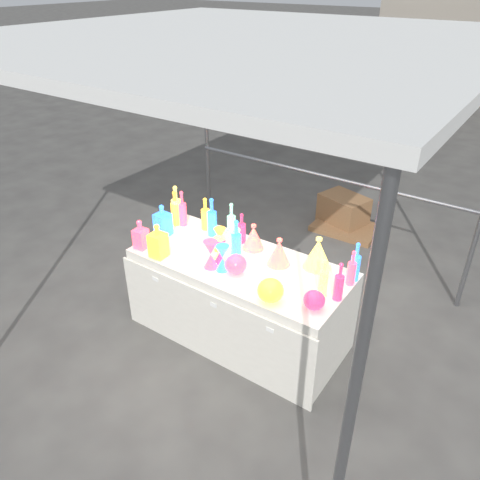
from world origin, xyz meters
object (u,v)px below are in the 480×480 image
Objects in this scene: bottle_0 at (175,208)px; lampshade_0 at (253,237)px; display_table at (239,299)px; globe_0 at (270,292)px; decanter_0 at (158,241)px; cardboard_box_closed at (343,211)px; hourglass_0 at (211,254)px.

bottle_0 is 0.83m from lampshade_0.
globe_0 is (0.47, -0.29, 0.45)m from display_table.
decanter_0 is 1.54× the size of globe_0.
cardboard_box_closed is 2.82m from globe_0.
decanter_0 is (0.26, -0.51, -0.02)m from bottle_0.
bottle_0 is (-0.85, 0.20, 0.54)m from display_table.
bottle_0 is at bearing 159.40° from globe_0.
display_table is at bearing 148.07° from globe_0.
display_table is 7.88× the size of hourglass_0.
globe_0 reaches higher than display_table.
cardboard_box_closed is at bearing 94.24° from lampshade_0.
display_table is at bearing -70.99° from cardboard_box_closed.
hourglass_0 is (-0.14, -0.19, 0.49)m from display_table.
globe_0 is (1.32, -0.50, -0.09)m from bottle_0.
globe_0 is (0.61, -0.10, -0.04)m from hourglass_0.
lampshade_0 is (0.06, -2.15, 0.66)m from cardboard_box_closed.
display_table is 1.03m from bottle_0.
lampshade_0 reaches higher than globe_0.
hourglass_0 is 1.21× the size of globe_0.
display_table is 0.72m from globe_0.
bottle_0 is at bearing 113.88° from decanter_0.
bottle_0 is at bearing 166.56° from display_table.
cardboard_box_closed is at bearing 70.72° from bottle_0.
decanter_0 reaches higher than globe_0.
hourglass_0 is at bearing 170.31° from globe_0.
globe_0 reaches higher than cardboard_box_closed.
cardboard_box_closed is 2.67m from hourglass_0.
cardboard_box_closed is (-0.08, 2.40, -0.18)m from display_table.
bottle_0 is (-0.77, -2.19, 0.72)m from cardboard_box_closed.
cardboard_box_closed is 1.84× the size of decanter_0.
display_table is 8.14× the size of lampshade_0.
bottle_0 is at bearing -92.25° from cardboard_box_closed.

